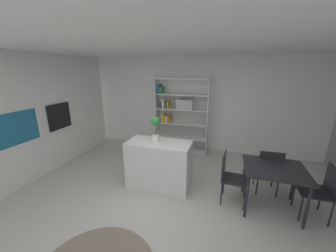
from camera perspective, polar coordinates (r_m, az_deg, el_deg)
The scene contains 13 objects.
ground_plane at distance 3.64m, azimuth -3.06°, elevation -22.81°, with size 9.70×9.70×0.00m, color beige.
ceiling_slab at distance 2.85m, azimuth -3.93°, elevation 23.62°, with size 7.05×5.80×0.06m.
back_partition at distance 5.69m, azimuth 6.85°, elevation 6.25°, with size 7.05×0.06×2.63m, color white.
tall_cabinet_run_left at distance 5.01m, azimuth -39.25°, elevation 1.28°, with size 0.67×5.23×2.63m, color silver.
cabinet_niche_splashback at distance 4.68m, azimuth -38.16°, elevation -0.69°, with size 0.01×0.93×0.63m.
built_in_oven at distance 5.28m, azimuth -29.12°, elevation 2.55°, with size 0.06×0.62×0.60m.
kitchen_island at distance 3.99m, azimuth -2.60°, elevation -11.03°, with size 1.24×0.61×0.93m, color silver.
potted_plant_on_island at distance 3.76m, azimuth -3.66°, elevation -0.35°, with size 0.17×0.17×0.49m.
open_bookshelf at distance 5.48m, azimuth 3.22°, elevation 3.56°, with size 1.46×0.38×2.06m.
dining_table at distance 3.70m, azimuth 28.58°, elevation -11.91°, with size 0.94×0.82×0.76m.
dining_chair_window_side at distance 3.97m, azimuth 38.34°, elevation -14.02°, with size 0.46×0.46×0.88m.
dining_chair_island_side at distance 3.68m, azimuth 17.47°, elevation -13.22°, with size 0.47×0.44×0.89m.
dining_chair_far at distance 4.14m, azimuth 27.30°, elevation -10.84°, with size 0.43×0.43×0.89m.
Camera 1 is at (1.01, -2.64, 2.29)m, focal length 20.90 mm.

